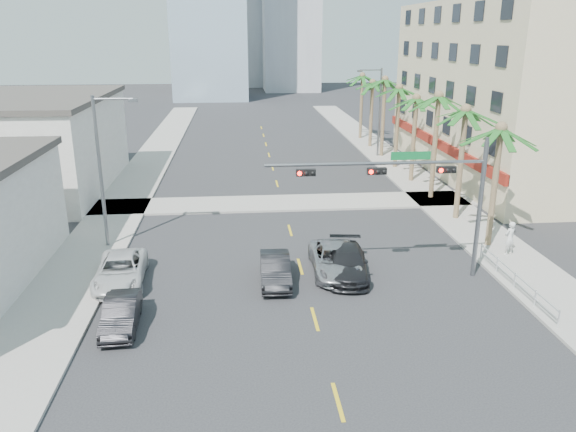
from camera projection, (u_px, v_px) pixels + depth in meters
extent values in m
plane|color=#262628|center=(329.00, 369.00, 21.49)|extent=(260.00, 260.00, 0.00)
cube|color=gray|center=(446.00, 207.00, 41.43)|extent=(4.00, 120.00, 0.15)
cube|color=gray|center=(115.00, 216.00, 39.38)|extent=(4.00, 120.00, 0.15)
cube|color=gray|center=(283.00, 203.00, 42.30)|extent=(80.00, 4.00, 0.15)
cube|color=beige|center=(523.00, 90.00, 49.45)|extent=(15.00, 28.00, 15.00)
cube|color=maroon|center=(435.00, 142.00, 50.20)|extent=(0.30, 28.00, 0.80)
cube|color=beige|center=(36.00, 146.00, 45.22)|extent=(11.00, 18.00, 7.20)
cylinder|color=slate|center=(479.00, 211.00, 28.72)|extent=(0.24, 0.24, 7.20)
cylinder|color=slate|center=(376.00, 163.00, 27.44)|extent=(11.00, 0.16, 0.16)
cube|color=#0C662D|center=(411.00, 156.00, 27.48)|extent=(2.00, 0.05, 0.40)
cube|color=black|center=(446.00, 170.00, 27.71)|extent=(0.95, 0.28, 0.32)
sphere|color=#FF0C05|center=(441.00, 170.00, 27.53)|extent=(0.22, 0.22, 0.22)
cube|color=black|center=(377.00, 171.00, 27.41)|extent=(0.95, 0.28, 0.32)
sphere|color=#FF0C05|center=(371.00, 172.00, 27.23)|extent=(0.22, 0.22, 0.22)
cube|color=black|center=(306.00, 173.00, 27.11)|extent=(0.95, 0.28, 0.32)
sphere|color=#FF0C05|center=(300.00, 173.00, 26.93)|extent=(0.22, 0.22, 0.22)
cylinder|color=brown|center=(494.00, 189.00, 32.73)|extent=(0.36, 0.36, 7.20)
cylinder|color=brown|center=(460.00, 166.00, 37.60)|extent=(0.36, 0.36, 7.56)
cylinder|color=brown|center=(435.00, 148.00, 42.46)|extent=(0.36, 0.36, 7.92)
cylinder|color=brown|center=(413.00, 141.00, 47.50)|extent=(0.36, 0.36, 7.20)
cylinder|color=brown|center=(397.00, 129.00, 52.37)|extent=(0.36, 0.36, 7.56)
cylinder|color=brown|center=(383.00, 119.00, 57.23)|extent=(0.36, 0.36, 7.92)
cylinder|color=brown|center=(371.00, 115.00, 62.27)|extent=(0.36, 0.36, 7.20)
cylinder|color=brown|center=(361.00, 108.00, 67.14)|extent=(0.36, 0.36, 7.56)
cylinder|color=slate|center=(101.00, 174.00, 32.40)|extent=(0.20, 0.20, 9.00)
cylinder|color=slate|center=(113.00, 99.00, 31.16)|extent=(2.20, 0.12, 0.12)
cube|color=slate|center=(133.00, 100.00, 31.28)|extent=(0.50, 0.25, 0.18)
cylinder|color=slate|center=(379.00, 113.00, 57.03)|extent=(0.20, 0.20, 9.00)
cylinder|color=slate|center=(371.00, 70.00, 55.60)|extent=(2.20, 0.12, 0.12)
cube|color=slate|center=(360.00, 71.00, 55.54)|extent=(0.50, 0.25, 0.18)
cylinder|color=silver|center=(515.00, 281.00, 27.88)|extent=(0.08, 8.00, 0.08)
cylinder|color=silver|center=(516.00, 274.00, 27.77)|extent=(0.08, 8.00, 0.08)
cylinder|color=silver|center=(559.00, 321.00, 24.11)|extent=(0.08, 0.08, 1.00)
cylinder|color=silver|center=(535.00, 300.00, 26.00)|extent=(0.08, 0.08, 1.00)
cylinder|color=silver|center=(515.00, 282.00, 27.90)|extent=(0.08, 0.08, 1.00)
cylinder|color=silver|center=(497.00, 266.00, 29.79)|extent=(0.08, 0.08, 1.00)
cylinder|color=silver|center=(481.00, 252.00, 31.68)|extent=(0.08, 0.08, 1.00)
imported|color=black|center=(121.00, 314.00, 24.36)|extent=(1.61, 4.10, 1.33)
imported|color=silver|center=(121.00, 271.00, 28.65)|extent=(2.70, 5.32, 1.44)
imported|color=black|center=(275.00, 269.00, 28.81)|extent=(1.61, 4.37, 1.43)
imported|color=#A7A7AC|center=(335.00, 260.00, 29.94)|extent=(2.59, 5.39, 1.48)
imported|color=black|center=(347.00, 263.00, 29.59)|extent=(2.68, 5.28, 1.47)
imported|color=silver|center=(510.00, 238.00, 31.98)|extent=(0.85, 0.73, 1.98)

